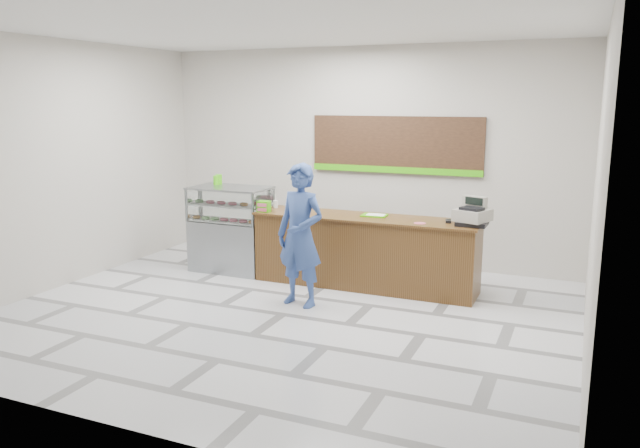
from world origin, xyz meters
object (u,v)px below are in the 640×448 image
at_px(cash_register, 473,215).
at_px(customer, 300,235).
at_px(display_case, 231,228).
at_px(sales_counter, 365,252).
at_px(serving_tray, 374,215).

relative_size(cash_register, customer, 0.28).
relative_size(display_case, customer, 0.71).
height_order(display_case, customer, customer).
distance_m(sales_counter, customer, 1.28).
distance_m(serving_tray, customer, 1.34).
bearing_deg(customer, cash_register, 39.16).
distance_m(display_case, cash_register, 3.75).
bearing_deg(display_case, serving_tray, 2.19).
distance_m(sales_counter, display_case, 2.23).
height_order(cash_register, serving_tray, cash_register).
xyz_separation_m(display_case, serving_tray, (2.33, 0.09, 0.36)).
height_order(sales_counter, serving_tray, serving_tray).
xyz_separation_m(sales_counter, cash_register, (1.50, -0.02, 0.65)).
bearing_deg(cash_register, display_case, -160.31).
relative_size(display_case, cash_register, 2.56).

